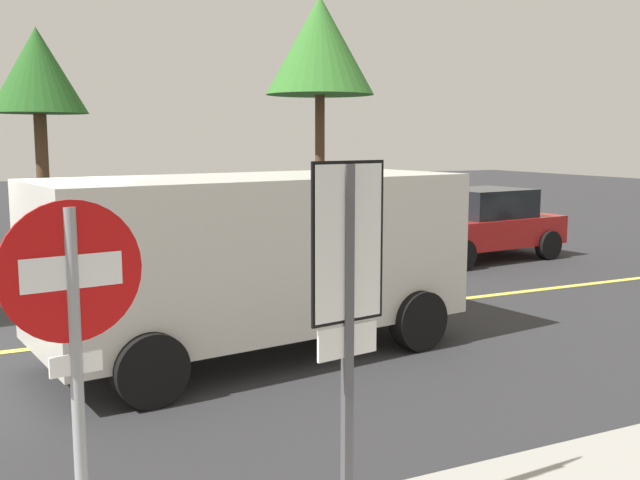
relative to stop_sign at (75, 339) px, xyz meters
name	(u,v)px	position (x,y,z in m)	size (l,w,h in m)	color
ground_plane	(23,351)	(0.07, 5.72, -1.60)	(80.00, 80.00, 0.00)	#2D2D30
lane_marking_centre	(247,324)	(3.07, 5.72, -1.59)	(28.00, 0.16, 0.01)	#E0D14C
stop_sign	(75,339)	(0.00, 0.00, 0.00)	(0.75, 0.14, 2.34)	gray
speed_limit_sign	(348,285)	(1.59, -0.09, 0.17)	(0.53, 0.11, 2.52)	#4C4C51
white_van	(254,253)	(2.66, 4.32, -0.33)	(5.43, 2.85, 2.20)	silver
car_red_near_curb	(479,224)	(9.70, 8.93, -0.81)	(4.04, 2.39, 1.55)	red
tree_left_verge	(320,47)	(8.21, 13.90, 3.45)	(2.88, 2.88, 6.36)	#513823
tree_centre_verge	(38,73)	(1.27, 14.97, 2.59)	(2.27, 2.27, 5.27)	#513823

